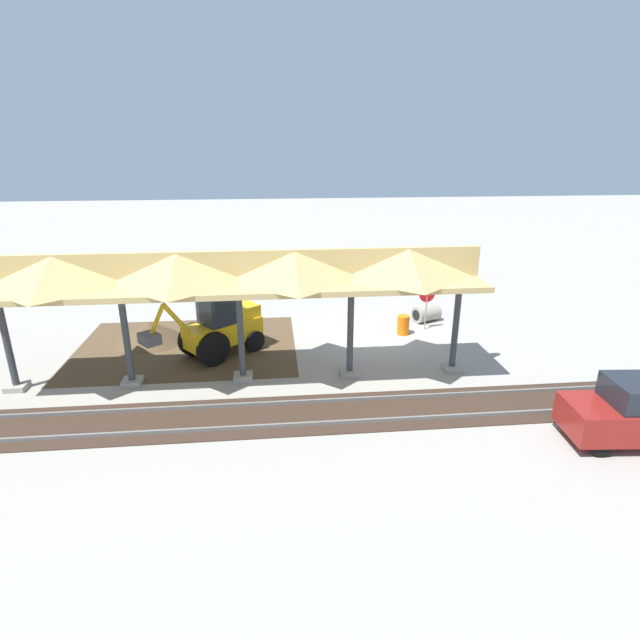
% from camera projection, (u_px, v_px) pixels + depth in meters
% --- Properties ---
extents(ground_plane, '(120.00, 120.00, 0.00)m').
position_uv_depth(ground_plane, '(375.00, 332.00, 23.40)').
color(ground_plane, '#9E998E').
extents(dirt_work_zone, '(9.38, 7.00, 0.01)m').
position_uv_depth(dirt_work_zone, '(187.00, 347.00, 21.75)').
color(dirt_work_zone, brown).
rests_on(dirt_work_zone, ground).
extents(platform_canopy, '(17.39, 3.20, 4.90)m').
position_uv_depth(platform_canopy, '(237.00, 271.00, 17.38)').
color(platform_canopy, '#9E998E').
rests_on(platform_canopy, ground).
extents(rail_tracks, '(60.00, 2.58, 0.15)m').
position_uv_depth(rail_tracks, '(418.00, 408.00, 16.68)').
color(rail_tracks, slate).
rests_on(rail_tracks, ground).
extents(stop_sign, '(0.76, 0.10, 2.12)m').
position_uv_depth(stop_sign, '(427.00, 299.00, 23.30)').
color(stop_sign, gray).
rests_on(stop_sign, ground).
extents(backhoe, '(4.69, 4.07, 2.82)m').
position_uv_depth(backhoe, '(220.00, 326.00, 20.58)').
color(backhoe, '#EAB214').
rests_on(backhoe, ground).
extents(dirt_mound, '(5.95, 5.95, 1.86)m').
position_uv_depth(dirt_mound, '(152.00, 341.00, 22.41)').
color(dirt_mound, brown).
rests_on(dirt_mound, ground).
extents(concrete_pipe, '(1.52, 1.28, 0.83)m').
position_uv_depth(concrete_pipe, '(426.00, 313.00, 24.77)').
color(concrete_pipe, '#9E9384').
rests_on(concrete_pipe, ground).
extents(traffic_barrel, '(0.56, 0.56, 0.90)m').
position_uv_depth(traffic_barrel, '(403.00, 325.00, 23.06)').
color(traffic_barrel, orange).
rests_on(traffic_barrel, ground).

